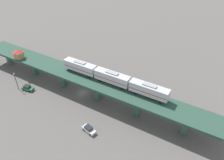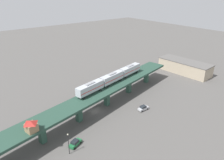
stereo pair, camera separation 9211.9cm
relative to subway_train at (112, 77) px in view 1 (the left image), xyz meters
The scene contains 8 objects.
ground_plane 15.28m from the subway_train, 71.34° to the right, with size 400.00×400.00×0.00m, color #514F4C.
elevated_viaduct 12.24m from the subway_train, 71.44° to the right, with size 26.87×91.79×7.48m.
subway_train is the anchor object (origin of this frame).
signal_hut 39.29m from the subway_train, 72.76° to the right, with size 3.81×3.81×3.40m.
street_car_green 32.70m from the subway_train, 59.24° to the right, with size 3.34×4.75×1.89m.
street_car_silver 17.52m from the subway_train, 15.44° to the left, with size 2.01×4.43×1.89m.
delivery_truck 12.98m from the subway_train, 113.94° to the right, with size 3.78×7.52×3.20m.
street_lamp 35.59m from the subway_train, 58.95° to the right, with size 0.44×0.44×6.94m.
Camera 1 is at (38.11, 48.85, 49.69)m, focal length 35.00 mm.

